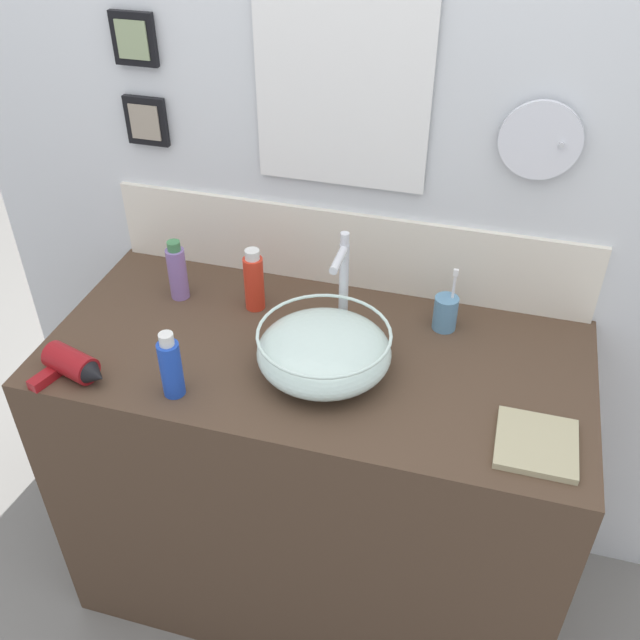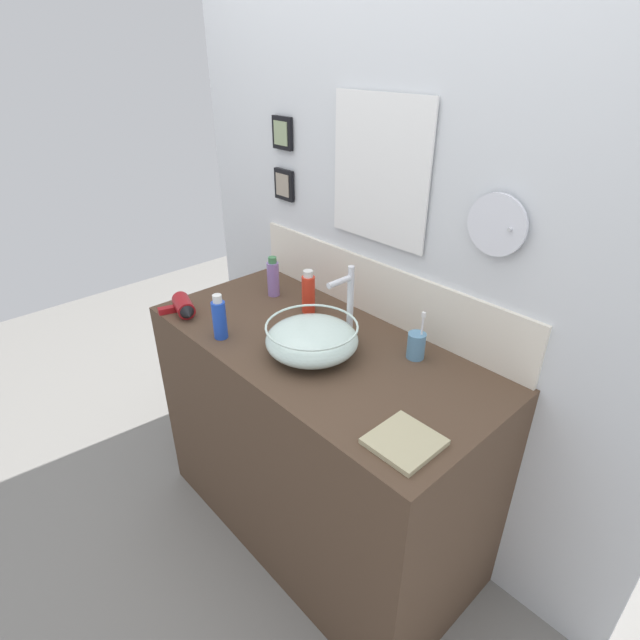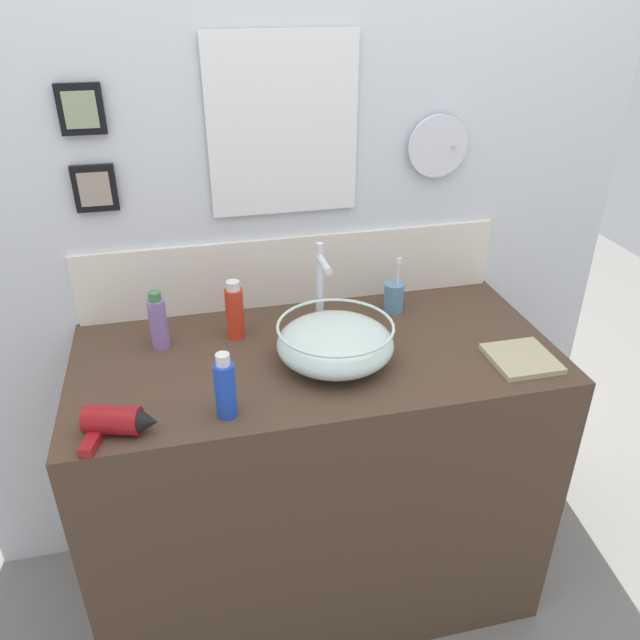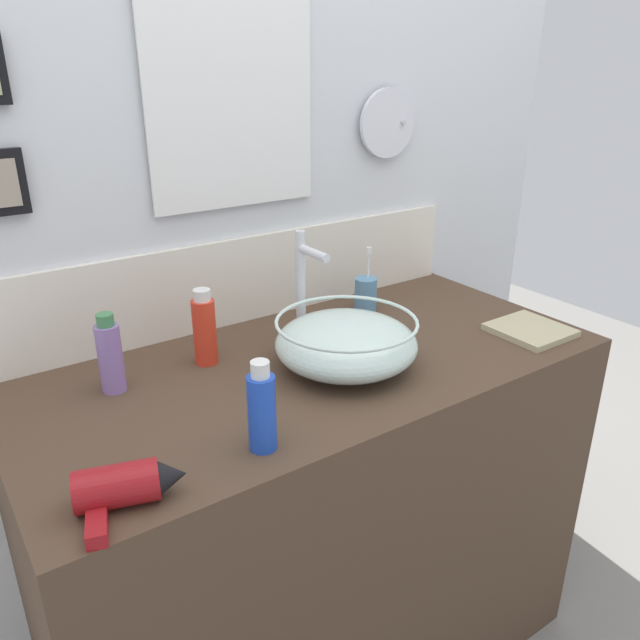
# 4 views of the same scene
# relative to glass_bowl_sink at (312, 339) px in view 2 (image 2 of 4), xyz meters

# --- Properties ---
(ground_plane) EXTENTS (6.00, 6.00, 0.00)m
(ground_plane) POSITION_rel_glass_bowl_sink_xyz_m (-0.04, 0.06, -0.99)
(ground_plane) COLOR gray
(vanity_counter) EXTENTS (1.34, 0.63, 0.93)m
(vanity_counter) POSITION_rel_glass_bowl_sink_xyz_m (-0.04, 0.06, -0.53)
(vanity_counter) COLOR #4C3828
(vanity_counter) RESTS_ON ground
(back_panel) EXTENTS (2.16, 0.10, 2.41)m
(back_panel) POSITION_rel_glass_bowl_sink_xyz_m (-0.04, 0.41, 0.22)
(back_panel) COLOR silver
(back_panel) RESTS_ON ground
(glass_bowl_sink) EXTENTS (0.32, 0.32, 0.12)m
(glass_bowl_sink) POSITION_rel_glass_bowl_sink_xyz_m (0.00, 0.00, 0.00)
(glass_bowl_sink) COLOR silver
(glass_bowl_sink) RESTS_ON vanity_counter
(faucet) EXTENTS (0.02, 0.12, 0.27)m
(faucet) POSITION_rel_glass_bowl_sink_xyz_m (-0.00, 0.17, 0.10)
(faucet) COLOR silver
(faucet) RESTS_ON vanity_counter
(hair_drier) EXTENTS (0.18, 0.14, 0.07)m
(hair_drier) POSITION_rel_glass_bowl_sink_xyz_m (-0.56, -0.18, -0.03)
(hair_drier) COLOR maroon
(hair_drier) RESTS_ON vanity_counter
(toothbrush_cup) EXTENTS (0.06, 0.06, 0.18)m
(toothbrush_cup) POSITION_rel_glass_bowl_sink_xyz_m (0.25, 0.25, -0.01)
(toothbrush_cup) COLOR #598CB2
(toothbrush_cup) RESTS_ON vanity_counter
(soap_dispenser) EXTENTS (0.05, 0.05, 0.18)m
(soap_dispenser) POSITION_rel_glass_bowl_sink_xyz_m (-0.24, 0.20, 0.02)
(soap_dispenser) COLOR red
(soap_dispenser) RESTS_ON vanity_counter
(spray_bottle) EXTENTS (0.05, 0.05, 0.17)m
(spray_bottle) POSITION_rel_glass_bowl_sink_xyz_m (-0.46, 0.19, 0.02)
(spray_bottle) COLOR #8C6BB2
(spray_bottle) RESTS_ON vanity_counter
(shampoo_bottle) EXTENTS (0.05, 0.05, 0.17)m
(shampoo_bottle) POSITION_rel_glass_bowl_sink_xyz_m (-0.31, -0.17, 0.02)
(shampoo_bottle) COLOR blue
(shampoo_bottle) RESTS_ON vanity_counter
(hand_towel) EXTENTS (0.17, 0.17, 0.02)m
(hand_towel) POSITION_rel_glass_bowl_sink_xyz_m (0.50, -0.11, -0.05)
(hand_towel) COLOR tan
(hand_towel) RESTS_ON vanity_counter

